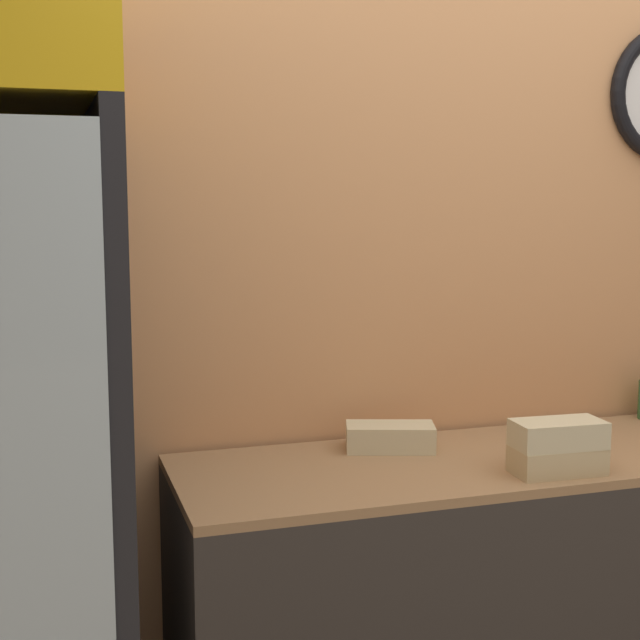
{
  "coord_description": "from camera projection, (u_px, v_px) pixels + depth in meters",
  "views": [
    {
      "loc": [
        -1.24,
        -1.31,
        1.62
      ],
      "look_at": [
        -0.53,
        0.94,
        1.3
      ],
      "focal_mm": 50.0,
      "sensor_mm": 36.0,
      "label": 1
    }
  ],
  "objects": [
    {
      "name": "wall_back",
      "position": [
        460.0,
        286.0,
        2.77
      ],
      "size": [
        5.2,
        0.1,
        2.7
      ],
      "color": "tan",
      "rests_on": "ground_plane"
    },
    {
      "name": "prep_counter",
      "position": [
        505.0,
        608.0,
        2.56
      ],
      "size": [
        1.88,
        0.59,
        0.91
      ],
      "color": "#332D28",
      "rests_on": "ground_plane"
    },
    {
      "name": "sandwich_stack_bottom",
      "position": [
        557.0,
        460.0,
        2.33
      ],
      "size": [
        0.24,
        0.13,
        0.07
      ],
      "color": "tan",
      "rests_on": "prep_counter"
    },
    {
      "name": "sandwich_stack_middle",
      "position": [
        558.0,
        434.0,
        2.32
      ],
      "size": [
        0.24,
        0.13,
        0.07
      ],
      "color": "beige",
      "rests_on": "sandwich_stack_bottom"
    },
    {
      "name": "sandwich_flat_left",
      "position": [
        390.0,
        437.0,
        2.55
      ],
      "size": [
        0.28,
        0.19,
        0.07
      ],
      "color": "beige",
      "rests_on": "prep_counter"
    }
  ]
}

